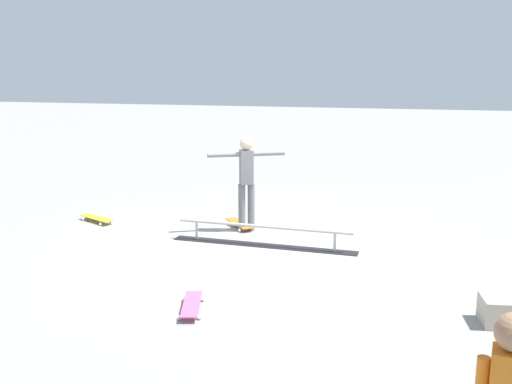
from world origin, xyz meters
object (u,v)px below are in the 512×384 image
(skateboard_main, at_px, (239,223))
(loose_skateboard_pink, at_px, (192,304))
(skater_main, at_px, (246,177))
(loose_skateboard_yellow, at_px, (97,218))
(grind_rail, at_px, (263,237))

(skateboard_main, xyz_separation_m, loose_skateboard_pink, (-0.42, 3.68, 0.00))
(skater_main, relative_size, skateboard_main, 2.26)
(skateboard_main, height_order, loose_skateboard_pink, same)
(loose_skateboard_pink, bearing_deg, loose_skateboard_yellow, -152.76)
(grind_rail, relative_size, skater_main, 1.84)
(grind_rail, distance_m, skateboard_main, 1.18)
(loose_skateboard_pink, bearing_deg, grind_rail, 159.69)
(skater_main, bearing_deg, loose_skateboard_pink, -111.92)
(skateboard_main, bearing_deg, grind_rail, -5.46)
(grind_rail, height_order, skater_main, skater_main)
(grind_rail, distance_m, skater_main, 1.23)
(skater_main, xyz_separation_m, loose_skateboard_yellow, (2.86, 0.09, -0.90))
(loose_skateboard_pink, xyz_separation_m, loose_skateboard_yellow, (3.09, -3.42, 0.00))
(grind_rail, height_order, skateboard_main, grind_rail)
(skater_main, relative_size, loose_skateboard_pink, 2.02)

